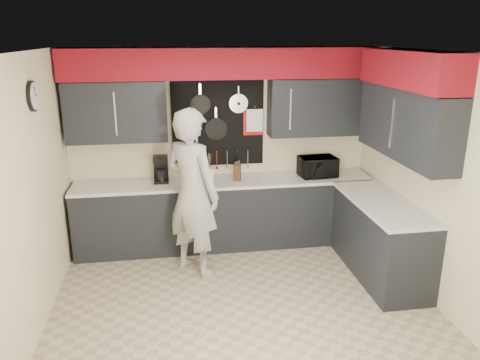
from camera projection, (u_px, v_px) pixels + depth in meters
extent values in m
plane|color=#B4AB8C|center=(243.00, 301.00, 5.04)|extent=(4.00, 4.00, 0.00)
cube|color=beige|center=(222.00, 146.00, 6.30)|extent=(4.00, 0.01, 2.60)
cube|color=black|center=(117.00, 112.00, 5.80)|extent=(1.24, 0.32, 0.75)
cube|color=black|center=(319.00, 107.00, 6.19)|extent=(1.34, 0.32, 0.75)
cube|color=maroon|center=(223.00, 63.00, 5.81)|extent=(3.94, 0.36, 0.38)
cube|color=black|center=(218.00, 123.00, 6.19)|extent=(1.22, 0.03, 1.15)
cylinder|color=black|center=(200.00, 104.00, 6.04)|extent=(0.26, 0.04, 0.26)
cylinder|color=black|center=(216.00, 129.00, 6.17)|extent=(0.30, 0.04, 0.30)
cylinder|color=black|center=(197.00, 153.00, 6.22)|extent=(0.27, 0.04, 0.27)
cylinder|color=silver|center=(238.00, 103.00, 6.12)|extent=(0.25, 0.02, 0.25)
cube|color=#A8100C|center=(253.00, 122.00, 6.24)|extent=(0.26, 0.01, 0.34)
cube|color=white|center=(255.00, 120.00, 6.22)|extent=(0.22, 0.01, 0.30)
cylinder|color=silver|center=(185.00, 161.00, 6.24)|extent=(0.01, 0.01, 0.20)
cylinder|color=silver|center=(196.00, 160.00, 6.27)|extent=(0.01, 0.01, 0.20)
cylinder|color=silver|center=(206.00, 160.00, 6.29)|extent=(0.01, 0.01, 0.20)
cylinder|color=silver|center=(217.00, 159.00, 6.31)|extent=(0.01, 0.01, 0.20)
cylinder|color=silver|center=(227.00, 159.00, 6.33)|extent=(0.01, 0.01, 0.20)
cylinder|color=silver|center=(238.00, 159.00, 6.35)|extent=(0.01, 0.01, 0.20)
cylinder|color=silver|center=(248.00, 158.00, 6.37)|extent=(0.01, 0.01, 0.20)
cube|color=beige|center=(428.00, 177.00, 4.95)|extent=(0.01, 3.50, 2.60)
cube|color=black|center=(406.00, 123.00, 5.06)|extent=(0.32, 1.70, 0.75)
cube|color=maroon|center=(410.00, 69.00, 4.88)|extent=(0.36, 1.70, 0.38)
cube|color=beige|center=(32.00, 197.00, 4.36)|extent=(0.01, 3.50, 2.60)
cylinder|color=black|center=(32.00, 96.00, 4.48)|extent=(0.04, 0.30, 0.30)
cylinder|color=white|center=(35.00, 96.00, 4.48)|extent=(0.01, 0.26, 0.26)
cube|color=black|center=(225.00, 214.00, 6.28)|extent=(3.90, 0.60, 0.88)
cube|color=silver|center=(225.00, 182.00, 6.13)|extent=(3.90, 0.63, 0.04)
cube|color=black|center=(380.00, 239.00, 5.50)|extent=(0.60, 1.60, 0.88)
cube|color=silver|center=(383.00, 203.00, 5.36)|extent=(0.63, 1.60, 0.04)
cube|color=black|center=(228.00, 249.00, 6.15)|extent=(3.90, 0.06, 0.10)
imported|color=black|center=(317.00, 167.00, 6.25)|extent=(0.51, 0.37, 0.27)
cube|color=#3A1E12|center=(237.00, 173.00, 6.08)|extent=(0.12, 0.12, 0.21)
cylinder|color=white|center=(210.00, 173.00, 6.14)|extent=(0.12, 0.12, 0.16)
cube|color=black|center=(161.00, 181.00, 6.05)|extent=(0.19, 0.23, 0.03)
cube|color=black|center=(161.00, 167.00, 6.08)|extent=(0.19, 0.06, 0.31)
cube|color=black|center=(160.00, 159.00, 5.96)|extent=(0.19, 0.23, 0.06)
cylinder|color=black|center=(161.00, 175.00, 6.00)|extent=(0.11, 0.11, 0.14)
imported|color=#A3A3A1|center=(193.00, 193.00, 5.39)|extent=(0.85, 0.85, 1.99)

